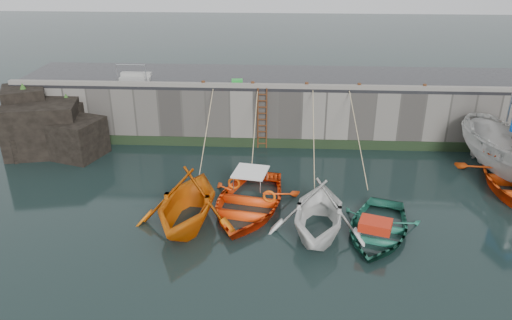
# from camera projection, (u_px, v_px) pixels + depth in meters

# --- Properties ---
(ground) EXTENTS (120.00, 120.00, 0.00)m
(ground) POSITION_uv_depth(u_px,v_px,m) (308.00, 262.00, 16.90)
(ground) COLOR black
(ground) RESTS_ON ground
(quay_back) EXTENTS (30.00, 5.00, 3.00)m
(quay_back) POSITION_uv_depth(u_px,v_px,m) (300.00, 106.00, 27.66)
(quay_back) COLOR slate
(quay_back) RESTS_ON ground
(road_back) EXTENTS (30.00, 5.00, 0.16)m
(road_back) POSITION_uv_depth(u_px,v_px,m) (301.00, 78.00, 27.02)
(road_back) COLOR black
(road_back) RESTS_ON quay_back
(kerb_back) EXTENTS (30.00, 0.30, 0.20)m
(kerb_back) POSITION_uv_depth(u_px,v_px,m) (303.00, 86.00, 24.80)
(kerb_back) COLOR slate
(kerb_back) RESTS_ON road_back
(algae_back) EXTENTS (30.00, 0.08, 0.50)m
(algae_back) POSITION_uv_depth(u_px,v_px,m) (301.00, 144.00, 25.86)
(algae_back) COLOR black
(algae_back) RESTS_ON ground
(rock_outcrop) EXTENTS (5.85, 4.24, 3.41)m
(rock_outcrop) POSITION_uv_depth(u_px,v_px,m) (47.00, 126.00, 25.32)
(rock_outcrop) COLOR black
(rock_outcrop) RESTS_ON ground
(ladder) EXTENTS (0.51, 0.08, 3.20)m
(ladder) POSITION_uv_depth(u_px,v_px,m) (262.00, 119.00, 25.37)
(ladder) COLOR #3F1E0F
(ladder) RESTS_ON ground
(boat_near_white) EXTENTS (4.66, 5.24, 2.54)m
(boat_near_white) POSITION_uv_depth(u_px,v_px,m) (188.00, 223.00, 19.17)
(boat_near_white) COLOR #D8630B
(boat_near_white) RESTS_ON ground
(boat_near_white_rope) EXTENTS (0.04, 5.85, 3.10)m
(boat_near_white_rope) POSITION_uv_depth(u_px,v_px,m) (207.00, 167.00, 23.84)
(boat_near_white_rope) COLOR tan
(boat_near_white_rope) RESTS_ON ground
(boat_near_blue) EXTENTS (4.85, 6.10, 1.13)m
(boat_near_blue) POSITION_uv_depth(u_px,v_px,m) (248.00, 208.00, 20.23)
(boat_near_blue) COLOR #FF440D
(boat_near_blue) RESTS_ON ground
(boat_near_blue_rope) EXTENTS (0.04, 4.75, 3.10)m
(boat_near_blue_rope) POSITION_uv_depth(u_px,v_px,m) (254.00, 163.00, 24.31)
(boat_near_blue_rope) COLOR tan
(boat_near_blue_rope) RESTS_ON ground
(boat_near_blacktrim) EXTENTS (4.46, 4.99, 2.38)m
(boat_near_blacktrim) POSITION_uv_depth(u_px,v_px,m) (317.00, 232.00, 18.61)
(boat_near_blacktrim) COLOR silver
(boat_near_blacktrim) RESTS_ON ground
(boat_near_blacktrim_rope) EXTENTS (0.04, 6.17, 3.10)m
(boat_near_blacktrim_rope) POSITION_uv_depth(u_px,v_px,m) (311.00, 171.00, 23.43)
(boat_near_blacktrim_rope) COLOR tan
(boat_near_blacktrim_rope) RESTS_ON ground
(boat_near_navy) EXTENTS (4.46, 5.28, 0.93)m
(boat_near_navy) POSITION_uv_depth(u_px,v_px,m) (377.00, 233.00, 18.54)
(boat_near_navy) COLOR #1B5F4A
(boat_near_navy) RESTS_ON ground
(boat_near_navy_rope) EXTENTS (0.04, 6.13, 3.10)m
(boat_near_navy_rope) POSITION_uv_depth(u_px,v_px,m) (358.00, 172.00, 23.34)
(boat_near_navy_rope) COLOR tan
(boat_near_navy_rope) RESTS_ON ground
(fish_crate) EXTENTS (0.58, 0.42, 0.31)m
(fish_crate) POSITION_uv_depth(u_px,v_px,m) (237.00, 82.00, 25.29)
(fish_crate) COLOR green
(fish_crate) RESTS_ON road_back
(railing) EXTENTS (1.60, 1.05, 1.00)m
(railing) POSITION_uv_depth(u_px,v_px,m) (135.00, 76.00, 26.20)
(railing) COLOR #A5A8AD
(railing) RESTS_ON road_back
(bollard_a) EXTENTS (0.18, 0.18, 0.28)m
(bollard_a) POSITION_uv_depth(u_px,v_px,m) (203.00, 84.00, 25.13)
(bollard_a) COLOR #3F1E0F
(bollard_a) RESTS_ON road_back
(bollard_b) EXTENTS (0.18, 0.18, 0.28)m
(bollard_b) POSITION_uv_depth(u_px,v_px,m) (253.00, 84.00, 25.00)
(bollard_b) COLOR #3F1E0F
(bollard_b) RESTS_ON road_back
(bollard_c) EXTENTS (0.18, 0.18, 0.28)m
(bollard_c) POSITION_uv_depth(u_px,v_px,m) (307.00, 85.00, 24.87)
(bollard_c) COLOR #3F1E0F
(bollard_c) RESTS_ON road_back
(bollard_d) EXTENTS (0.18, 0.18, 0.28)m
(bollard_d) POSITION_uv_depth(u_px,v_px,m) (359.00, 86.00, 24.74)
(bollard_d) COLOR #3F1E0F
(bollard_d) RESTS_ON road_back
(bollard_e) EXTENTS (0.18, 0.18, 0.28)m
(bollard_e) POSITION_uv_depth(u_px,v_px,m) (425.00, 87.00, 24.58)
(bollard_e) COLOR #3F1E0F
(bollard_e) RESTS_ON road_back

